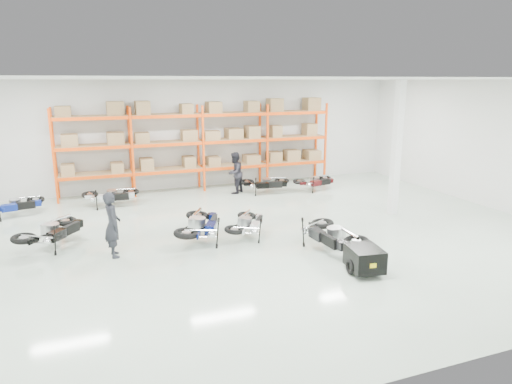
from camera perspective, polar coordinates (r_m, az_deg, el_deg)
name	(u,v)px	position (r m, az deg, el deg)	size (l,w,h in m)	color
room	(255,161)	(12.93, -0.09, 3.93)	(18.00, 18.00, 18.00)	#B1C5B3
pallet_rack	(200,136)	(19.04, -6.96, 7.02)	(11.28, 0.98, 3.62)	#FF4C0D
structural_column	(397,149)	(15.90, 17.16, 5.17)	(0.25, 0.25, 4.50)	white
moto_blue_centre	(201,220)	(12.99, -6.94, -3.55)	(0.89, 2.01, 1.23)	#061045
moto_silver_left	(248,220)	(13.28, -1.04, -3.51)	(0.75, 1.69, 1.03)	#BBBCC3
moto_black_far_left	(52,227)	(13.67, -24.10, -3.97)	(0.84, 1.89, 1.15)	black
moto_touring_right	(331,229)	(12.36, 9.35, -4.64)	(0.87, 1.95, 1.19)	black
trailer	(364,259)	(11.16, 13.40, -8.10)	(0.85, 1.55, 0.64)	black
moto_back_a	(13,201)	(17.31, -28.06, -1.04)	(0.76, 1.70, 1.04)	navy
moto_back_b	(111,192)	(17.33, -17.73, -0.01)	(0.77, 1.73, 1.06)	silver
moto_back_c	(266,180)	(18.46, 1.20, 1.47)	(0.77, 1.74, 1.07)	black
moto_back_d	(315,179)	(19.11, 7.44, 1.66)	(0.71, 1.61, 0.98)	#440D10
person_left	(112,225)	(12.30, -17.50, -3.91)	(0.63, 0.41, 1.71)	black
person_back	(235,173)	(18.41, -2.68, 2.41)	(0.82, 0.64, 1.68)	black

